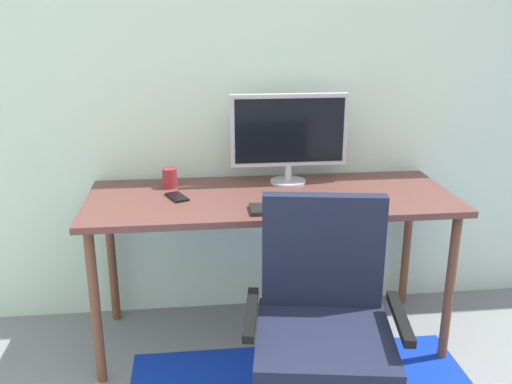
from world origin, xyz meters
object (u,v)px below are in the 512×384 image
Objects in this scene: coffee_cup at (170,178)px; cell_phone at (177,197)px; monitor at (289,133)px; desk at (271,209)px; office_chair at (322,343)px; keyboard at (299,208)px; computer_mouse at (371,202)px.

cell_phone is (0.04, -0.17, -0.04)m from coffee_cup.
desk is at bearing -121.12° from monitor.
office_chair is (0.54, -0.72, -0.36)m from cell_phone.
keyboard is at bearing -46.54° from cell_phone.
coffee_cup reaches higher than desk.
monitor is 0.63m from coffee_cup.
coffee_cup is at bearing 145.32° from keyboard.
cell_phone is (-0.87, 0.20, -0.01)m from computer_mouse.
keyboard reaches higher than desk.
coffee_cup is at bearing 157.68° from computer_mouse.
desk is 0.47m from computer_mouse.
office_chair reaches higher than computer_mouse.
cell_phone is at bearing 136.40° from office_chair.
computer_mouse is at bearing -22.32° from coffee_cup.
monitor is at bearing 87.06° from keyboard.
computer_mouse is at bearing -24.40° from desk.
computer_mouse reaches higher than keyboard.
keyboard is 4.13× the size of computer_mouse.
cell_phone is 0.97m from office_chair.
cell_phone is at bearing -78.03° from coffee_cup.
coffee_cup is (-0.59, -0.01, -0.21)m from monitor.
desk is 2.98× the size of monitor.
monitor is 0.48m from keyboard.
keyboard is at bearing -66.75° from desk.
computer_mouse is (0.42, -0.19, 0.09)m from desk.
keyboard is at bearing -175.75° from computer_mouse.
computer_mouse is 0.11× the size of office_chair.
computer_mouse is at bearing 67.19° from office_chair.
office_chair is at bearing -76.79° from cell_phone.
coffee_cup reaches higher than keyboard.
monitor is at bearing 98.41° from office_chair.
desk is 1.83× the size of office_chair.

